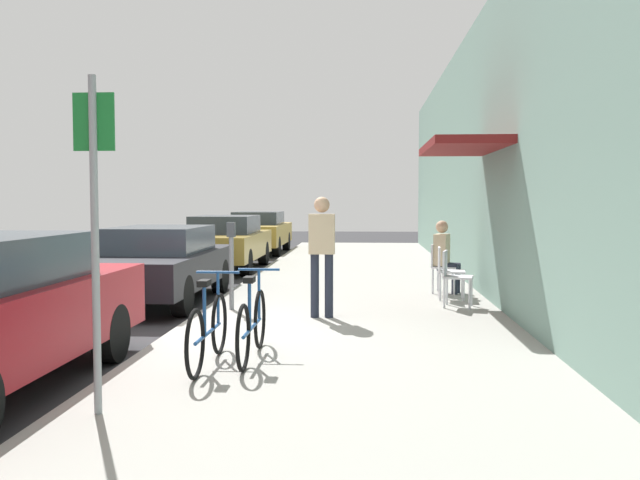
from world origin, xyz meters
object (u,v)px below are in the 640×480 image
parked_car_2 (225,242)px  bicycle_1 (252,325)px  bicycle_0 (208,330)px  cafe_chair_0 (453,274)px  seated_patron_2 (445,254)px  street_sign (95,218)px  parking_meter (231,259)px  pedestrian_standing (322,247)px  cafe_chair_1 (447,269)px  parked_car_3 (258,231)px  parked_car_1 (158,263)px  cafe_chair_2 (442,265)px

parked_car_2 → bicycle_1: parked_car_2 is taller
bicycle_0 → cafe_chair_0: bearing=53.8°
parked_car_2 → seated_patron_2: size_ratio=3.41×
street_sign → parking_meter: bearing=89.4°
street_sign → cafe_chair_0: (3.42, 5.56, -1.02)m
bicycle_0 → pedestrian_standing: bearing=71.7°
cafe_chair_1 → bicycle_1: bearing=-119.4°
bicycle_1 → cafe_chair_0: (2.53, 3.67, 0.14)m
parked_car_3 → parked_car_2: bearing=-90.0°
parked_car_1 → parking_meter: bearing=-41.7°
cafe_chair_0 → pedestrian_standing: size_ratio=0.51×
seated_patron_2 → pedestrian_standing: size_ratio=0.76×
parked_car_1 → cafe_chair_0: parked_car_1 is taller
parked_car_3 → cafe_chair_0: 12.94m
parked_car_3 → bicycle_1: (2.39, -15.64, -0.25)m
cafe_chair_0 → cafe_chair_2: 1.61m
parked_car_3 → seated_patron_2: seated_patron_2 is taller
parked_car_2 → seated_patron_2: 7.00m
bicycle_1 → cafe_chair_1: bicycle_1 is taller
parked_car_2 → seated_patron_2: (4.98, -4.92, 0.10)m
parked_car_3 → cafe_chair_2: parked_car_3 is taller
parked_car_2 → bicycle_1: (2.39, -10.18, -0.24)m
parked_car_3 → bicycle_0: (2.00, -15.95, -0.25)m
street_sign → pedestrian_standing: size_ratio=1.53×
cafe_chair_0 → seated_patron_2: 1.61m
bicycle_0 → pedestrian_standing: (0.95, 2.89, 0.64)m
parked_car_2 → cafe_chair_0: parked_car_2 is taller
parked_car_3 → seated_patron_2: size_ratio=3.41×
bicycle_1 → pedestrian_standing: pedestrian_standing is taller
parked_car_3 → bicycle_1: bearing=-81.3°
cafe_chair_0 → cafe_chair_2: same height
cafe_chair_0 → parking_meter: bearing=-171.9°
parked_car_1 → street_sign: (1.50, -6.46, 0.95)m
cafe_chair_1 → cafe_chair_2: size_ratio=1.00×
seated_patron_2 → parked_car_3: bearing=115.7°
bicycle_0 → cafe_chair_0: 4.94m
parking_meter → street_sign: (-0.05, -5.08, 0.75)m
parked_car_3 → parking_meter: 12.55m
cafe_chair_0 → seated_patron_2: (0.06, 1.59, 0.19)m
seated_patron_2 → pedestrian_standing: pedestrian_standing is taller
parking_meter → seated_patron_2: bearing=31.2°
parked_car_2 → parked_car_3: (0.00, 5.45, 0.01)m
parked_car_1 → bicycle_0: bearing=-67.7°
pedestrian_standing → cafe_chair_1: bearing=44.3°
parked_car_2 → bicycle_0: parked_car_2 is taller
cafe_chair_2 → seated_patron_2: size_ratio=0.67×
street_sign → cafe_chair_0: street_sign is taller
parked_car_3 → pedestrian_standing: (2.96, -13.07, 0.39)m
street_sign → bicycle_0: street_sign is taller
cafe_chair_0 → seated_patron_2: bearing=87.9°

